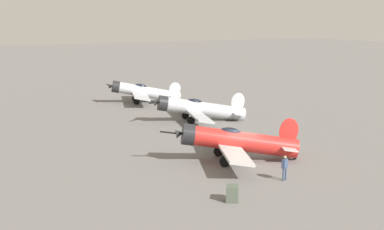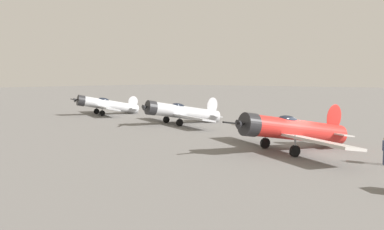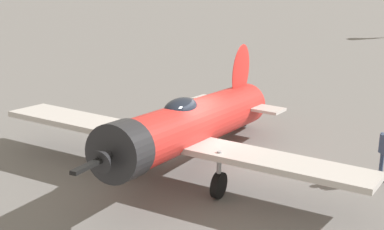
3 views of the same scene
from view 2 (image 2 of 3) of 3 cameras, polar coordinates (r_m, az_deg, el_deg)
The scene contains 4 objects.
ground_plane at distance 27.60m, azimuth 16.15°, elevation -5.42°, with size 400.00×400.00×0.00m, color slate.
airplane_foreground at distance 27.02m, azimuth 15.45°, elevation -2.28°, with size 11.62×9.96×3.40m.
airplane_mid_apron at distance 41.65m, azimuth -1.70°, elevation 0.44°, with size 13.10×10.55×3.23m.
airplane_far_line at distance 53.69m, azimuth -13.42°, elevation 1.57°, with size 10.76×9.14×3.11m.
Camera 2 is at (9.47, -25.38, 5.29)m, focal length 33.71 mm.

